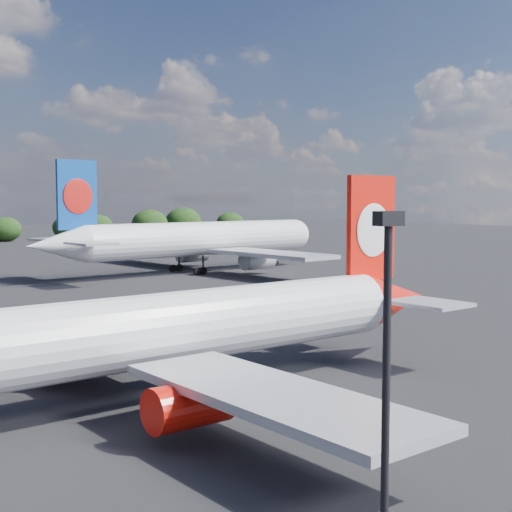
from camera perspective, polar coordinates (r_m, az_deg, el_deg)
qantas_airliner at (r=43.37m, az=-4.95°, el=-5.69°), size 41.59×39.65×13.57m
china_southern_airliner at (r=114.70m, az=-5.12°, el=1.27°), size 53.16×50.76×17.38m
apron_lamp_post at (r=14.65m, az=10.26°, el=-17.03°), size 0.55×0.30×11.61m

